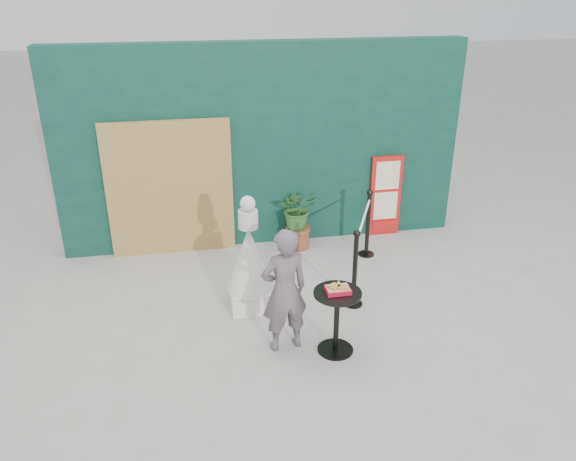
% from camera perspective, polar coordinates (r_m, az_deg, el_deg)
% --- Properties ---
extents(ground, '(60.00, 60.00, 0.00)m').
position_cam_1_polar(ground, '(6.28, 2.13, -12.86)').
color(ground, '#ADAAA5').
rests_on(ground, ground).
extents(back_wall, '(6.00, 0.30, 3.00)m').
position_cam_1_polar(back_wall, '(8.42, -2.54, 8.53)').
color(back_wall, '#0B3128').
rests_on(back_wall, ground).
extents(bamboo_fence, '(1.80, 0.08, 2.00)m').
position_cam_1_polar(bamboo_fence, '(8.29, -11.89, 4.13)').
color(bamboo_fence, tan).
rests_on(bamboo_fence, ground).
extents(woman, '(0.59, 0.44, 1.45)m').
position_cam_1_polar(woman, '(6.06, -0.37, -6.14)').
color(woman, '#695A61').
rests_on(woman, ground).
extents(menu_board, '(0.50, 0.07, 1.30)m').
position_cam_1_polar(menu_board, '(8.97, 9.86, 3.47)').
color(menu_board, red).
rests_on(menu_board, ground).
extents(statue, '(0.58, 0.58, 1.49)m').
position_cam_1_polar(statue, '(6.86, -3.93, -3.39)').
color(statue, white).
rests_on(statue, ground).
extents(cafe_table, '(0.52, 0.52, 0.75)m').
position_cam_1_polar(cafe_table, '(6.14, 4.98, -8.27)').
color(cafe_table, black).
rests_on(cafe_table, ground).
extents(food_basket, '(0.26, 0.19, 0.11)m').
position_cam_1_polar(food_basket, '(5.99, 5.10, -5.93)').
color(food_basket, red).
rests_on(food_basket, cafe_table).
extents(planter, '(0.57, 0.49, 0.96)m').
position_cam_1_polar(planter, '(8.40, 1.01, 1.69)').
color(planter, brown).
rests_on(planter, ground).
extents(stanchion_barrier, '(0.84, 1.54, 1.03)m').
position_cam_1_polar(stanchion_barrier, '(7.63, 7.52, -1.50)').
color(stanchion_barrier, black).
rests_on(stanchion_barrier, ground).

